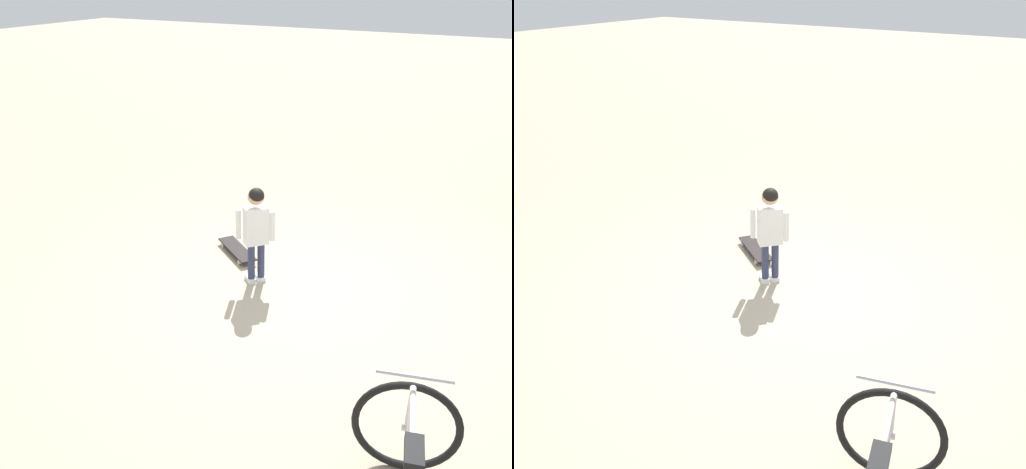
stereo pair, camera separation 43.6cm
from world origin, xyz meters
The scene contains 3 objects.
ground_plane centered at (0.00, 0.00, 0.00)m, with size 50.00×50.00×0.00m, color tan.
child_person centered at (-0.58, 0.04, 0.66)m, with size 0.39×0.28×1.06m.
skateboard centered at (-1.08, 0.50, 0.06)m, with size 0.68×0.57×0.07m.
Camera 2 is at (2.40, -4.52, 3.08)m, focal length 41.03 mm.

